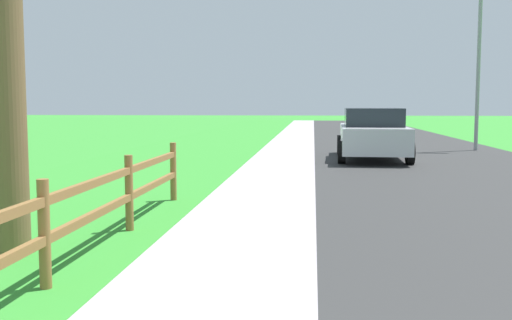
# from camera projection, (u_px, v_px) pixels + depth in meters

# --- Properties ---
(ground_plane) EXTENTS (120.00, 120.00, 0.00)m
(ground_plane) POSITION_uv_depth(u_px,v_px,m) (314.00, 144.00, 25.31)
(ground_plane) COLOR #338D2E
(road_asphalt) EXTENTS (7.00, 66.00, 0.01)m
(road_asphalt) POSITION_uv_depth(u_px,v_px,m) (392.00, 142.00, 26.96)
(road_asphalt) COLOR #2F2F2F
(road_asphalt) RESTS_ON ground
(curb_concrete) EXTENTS (6.00, 66.00, 0.01)m
(curb_concrete) POSITION_uv_depth(u_px,v_px,m) (249.00, 141.00, 27.58)
(curb_concrete) COLOR #A79BA3
(curb_concrete) RESTS_ON ground
(grass_verge) EXTENTS (5.00, 66.00, 0.00)m
(grass_verge) POSITION_uv_depth(u_px,v_px,m) (217.00, 140.00, 27.72)
(grass_verge) COLOR #338D2E
(grass_verge) RESTS_ON ground
(rail_fence) EXTENTS (0.11, 10.34, 1.03)m
(rail_fence) POSITION_uv_depth(u_px,v_px,m) (44.00, 225.00, 5.50)
(rail_fence) COLOR brown
(rail_fence) RESTS_ON ground
(parked_suv_silver) EXTENTS (2.25, 4.97, 1.58)m
(parked_suv_silver) POSITION_uv_depth(u_px,v_px,m) (373.00, 133.00, 18.42)
(parked_suv_silver) COLOR #B7BABF
(parked_suv_silver) RESTS_ON ground
(street_lamp) EXTENTS (1.17, 0.20, 6.45)m
(street_lamp) POSITION_uv_depth(u_px,v_px,m) (482.00, 45.00, 21.56)
(street_lamp) COLOR gray
(street_lamp) RESTS_ON ground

